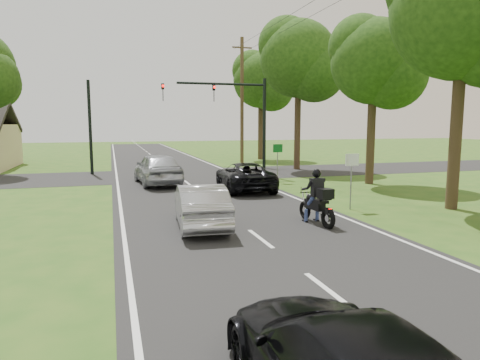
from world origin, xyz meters
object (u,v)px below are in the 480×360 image
object	(u,v)px
silver_sedan	(200,205)
utility_pole_far	(242,101)
motorcycle_rider	(317,202)
sign_white	(352,168)
dark_suv	(244,176)
sign_green	(278,154)
traffic_signal	(236,109)
silver_suv	(158,169)

from	to	relation	value
silver_sedan	utility_pole_far	distance (m)	21.91
motorcycle_rider	sign_white	world-z (taller)	sign_white
motorcycle_rider	silver_sedan	xyz separation A→B (m)	(-3.71, 0.72, -0.03)
dark_suv	motorcycle_rider	bearing A→B (deg)	94.95
utility_pole_far	silver_sedan	bearing A→B (deg)	-110.55
silver_sedan	motorcycle_rider	bearing A→B (deg)	173.75
motorcycle_rider	sign_green	size ratio (longest dim) A/B	1.00
dark_suv	traffic_signal	world-z (taller)	traffic_signal
sign_white	dark_suv	bearing A→B (deg)	112.71
silver_suv	utility_pole_far	world-z (taller)	utility_pole_far
motorcycle_rider	sign_white	size ratio (longest dim) A/B	1.00
motorcycle_rider	sign_green	world-z (taller)	sign_green
dark_suv	utility_pole_far	bearing A→B (deg)	-102.37
silver_sedan	traffic_signal	distance (m)	13.41
silver_sedan	sign_white	xyz separation A→B (m)	(6.03, 1.08, 0.91)
silver_suv	sign_white	xyz separation A→B (m)	(6.32, -8.99, 0.73)
traffic_signal	sign_white	size ratio (longest dim) A/B	3.00
dark_suv	utility_pole_far	xyz separation A→B (m)	(3.93, 13.23, 4.39)
silver_suv	sign_green	distance (m)	6.63
motorcycle_rider	dark_suv	xyz separation A→B (m)	(-0.10, 7.59, -0.03)
traffic_signal	silver_sedan	bearing A→B (deg)	-111.11
traffic_signal	sign_white	world-z (taller)	traffic_signal
traffic_signal	utility_pole_far	distance (m)	8.55
dark_suv	sign_white	xyz separation A→B (m)	(2.43, -5.79, 0.91)
sign_green	utility_pole_far	bearing A→B (deg)	83.27
motorcycle_rider	utility_pole_far	world-z (taller)	utility_pole_far
silver_suv	silver_sedan	bearing A→B (deg)	86.94
sign_green	sign_white	bearing A→B (deg)	-91.43
silver_sedan	sign_green	bearing A→B (deg)	-119.78
motorcycle_rider	dark_suv	bearing A→B (deg)	86.76
silver_sedan	utility_pole_far	xyz separation A→B (m)	(7.53, 20.10, 4.39)
motorcycle_rider	silver_suv	bearing A→B (deg)	106.30
dark_suv	silver_sedan	bearing A→B (deg)	66.47
dark_suv	silver_suv	bearing A→B (deg)	-35.24
utility_pole_far	traffic_signal	bearing A→B (deg)	-109.68
silver_sedan	utility_pole_far	world-z (taller)	utility_pole_far
utility_pole_far	sign_green	xyz separation A→B (m)	(-1.30, -11.02, -3.49)
motorcycle_rider	traffic_signal	world-z (taller)	traffic_signal
sign_green	silver_suv	bearing A→B (deg)	171.35
sign_green	motorcycle_rider	bearing A→B (deg)	-104.44
silver_suv	sign_white	size ratio (longest dim) A/B	2.35
silver_sedan	dark_suv	bearing A→B (deg)	-112.99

